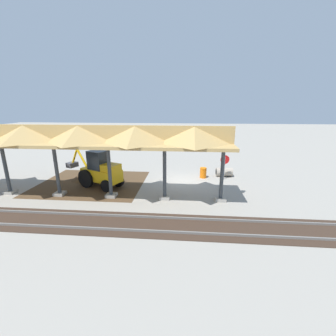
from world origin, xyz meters
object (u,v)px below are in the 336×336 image
Objects in this scene: stop_sign at (225,162)px; traffic_barrel at (203,173)px; backhoe at (100,171)px; concrete_pipe at (224,172)px.

traffic_barrel is (1.72, -0.34, -1.07)m from stop_sign.
backhoe reaches higher than concrete_pipe.
concrete_pipe is 1.99m from traffic_barrel.
backhoe is at bearing 14.14° from stop_sign.
backhoe is at bearing 19.16° from traffic_barrel.
backhoe reaches higher than stop_sign.
backhoe is (9.81, 2.47, -0.25)m from stop_sign.
stop_sign is at bearing 80.25° from concrete_pipe.
backhoe is at bearing 18.98° from concrete_pipe.
traffic_barrel is at bearing -11.09° from stop_sign.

